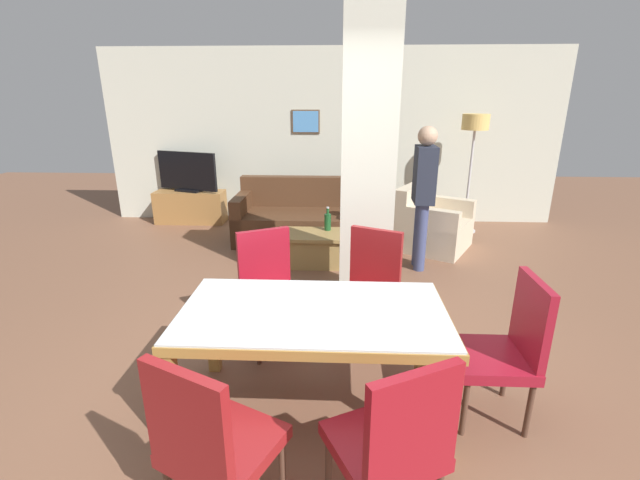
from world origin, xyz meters
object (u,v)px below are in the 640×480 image
object	(u,v)px
tv_screen	(187,172)
floor_lamp	(474,133)
dining_table	(313,331)
standing_person	(424,189)
coffee_table	(310,248)
tv_stand	(191,207)
dining_chair_head_right	(506,345)
bottle	(328,221)
dining_chair_far_right	(369,285)
sofa	(308,220)
dining_chair_near_left	(211,440)
dining_chair_near_right	(394,441)
armchair	(431,227)
dining_chair_far_left	(269,286)

from	to	relation	value
tv_screen	floor_lamp	size ratio (longest dim) A/B	0.59
dining_table	standing_person	size ratio (longest dim) A/B	0.99
coffee_table	tv_stand	distance (m)	2.73
dining_chair_head_right	coffee_table	world-z (taller)	dining_chair_head_right
dining_chair_head_right	bottle	world-z (taller)	dining_chair_head_right
dining_table	coffee_table	xyz separation A→B (m)	(-0.20, 2.59, -0.38)
dining_chair_far_right	dining_chair_head_right	size ratio (longest dim) A/B	1.00
sofa	floor_lamp	xyz separation A→B (m)	(2.37, 0.51, 1.19)
dining_chair_near_left	bottle	world-z (taller)	dining_chair_near_left
dining_table	sofa	distance (m)	3.58
bottle	standing_person	xyz separation A→B (m)	(1.10, -0.19, 0.45)
dining_table	tv_screen	world-z (taller)	tv_screen
dining_table	dining_chair_far_right	size ratio (longest dim) A/B	1.73
bottle	dining_chair_near_right	bearing A→B (deg)	-83.62
sofa	dining_table	bearing A→B (deg)	94.67
dining_chair_head_right	dining_chair_near_left	size ratio (longest dim) A/B	1.00
dining_chair_head_right	floor_lamp	world-z (taller)	floor_lamp
coffee_table	tv_stand	world-z (taller)	tv_stand
tv_stand	coffee_table	bearing A→B (deg)	-40.30
coffee_table	tv_screen	distance (m)	2.80
armchair	tv_stand	xyz separation A→B (m)	(-3.68, 1.08, -0.03)
armchair	standing_person	size ratio (longest dim) A/B	0.72
coffee_table	floor_lamp	distance (m)	3.00
sofa	armchair	distance (m)	1.71
dining_chair_far_right	bottle	distance (m)	1.91
armchair	standing_person	world-z (taller)	standing_person
armchair	coffee_table	size ratio (longest dim) A/B	1.50
tv_stand	tv_screen	xyz separation A→B (m)	(0.00, 0.00, 0.57)
dining_chair_far_right	coffee_table	world-z (taller)	dining_chair_far_right
dining_chair_near_left	armchair	world-z (taller)	dining_chair_near_left
dining_chair_far_left	dining_chair_head_right	distance (m)	1.79
dining_chair_near_right	standing_person	world-z (taller)	standing_person
dining_chair_far_right	dining_chair_far_left	size ratio (longest dim) A/B	1.00
dining_table	tv_stand	world-z (taller)	dining_table
dining_chair_far_left	tv_stand	bearing A→B (deg)	-89.00
coffee_table	dining_chair_head_right	bearing A→B (deg)	-61.83
tv_screen	dining_chair_far_left	bearing A→B (deg)	136.65
dining_table	floor_lamp	distance (m)	4.66
dining_chair_far_right	dining_chair_far_left	distance (m)	0.81
dining_chair_near_right	dining_chair_near_left	distance (m)	0.81
dining_chair_far_right	standing_person	distance (m)	1.88
floor_lamp	dining_chair_head_right	bearing A→B (deg)	-102.33
tv_stand	bottle	bearing A→B (deg)	-35.45
dining_chair_far_right	dining_chair_far_left	bearing A→B (deg)	29.27
dining_table	sofa	bearing A→B (deg)	94.67
floor_lamp	dining_chair_far_right	bearing A→B (deg)	-117.61
bottle	standing_person	bearing A→B (deg)	-9.66
armchair	floor_lamp	bearing A→B (deg)	168.60
sofa	coffee_table	world-z (taller)	sofa
dining_table	dining_chair_far_left	distance (m)	0.90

